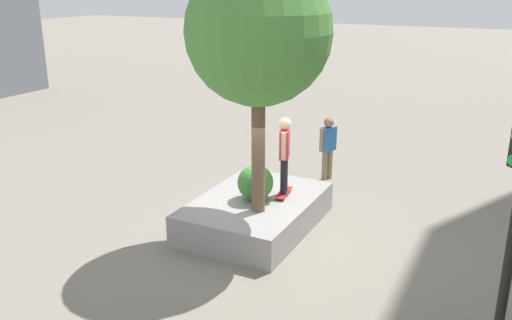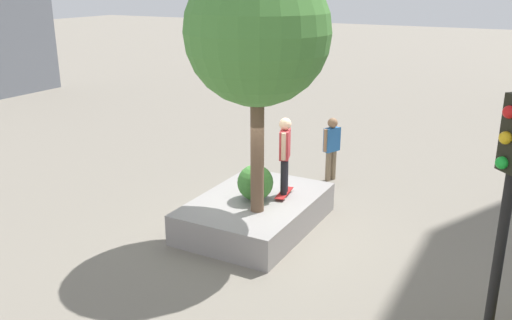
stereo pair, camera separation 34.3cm
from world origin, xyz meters
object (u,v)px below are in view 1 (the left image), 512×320
(planter_ledge, at_px, (256,212))
(plaza_tree, at_px, (258,33))
(skateboard, at_px, (284,193))
(skateboarder, at_px, (285,150))
(pedestrian_crossing, at_px, (328,144))

(planter_ledge, xyz_separation_m, plaza_tree, (0.57, 0.34, 3.99))
(plaza_tree, xyz_separation_m, skateboard, (-1.02, 0.14, -3.60))
(skateboarder, relative_size, pedestrian_crossing, 0.97)
(plaza_tree, relative_size, skateboard, 6.20)
(pedestrian_crossing, bearing_deg, planter_ledge, -5.81)
(skateboard, height_order, skateboarder, skateboarder)
(planter_ledge, relative_size, pedestrian_crossing, 1.96)
(planter_ledge, bearing_deg, skateboard, 133.83)
(planter_ledge, bearing_deg, skateboarder, 133.83)
(skateboarder, bearing_deg, skateboard, 180.00)
(plaza_tree, xyz_separation_m, skateboarder, (-1.02, 0.14, -2.59))
(skateboarder, bearing_deg, planter_ledge, -46.17)
(planter_ledge, distance_m, plaza_tree, 4.05)
(skateboard, distance_m, skateboarder, 1.01)
(plaza_tree, relative_size, pedestrian_crossing, 2.88)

